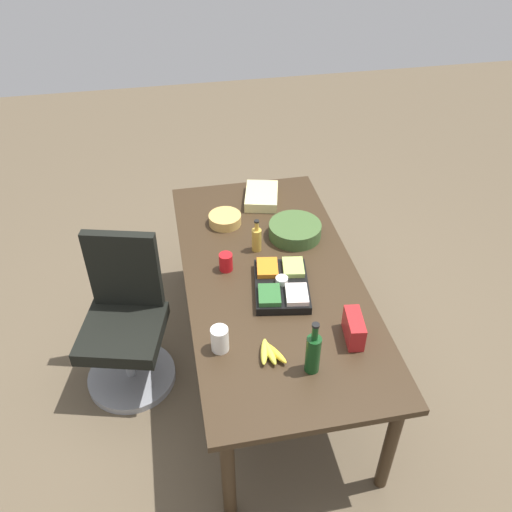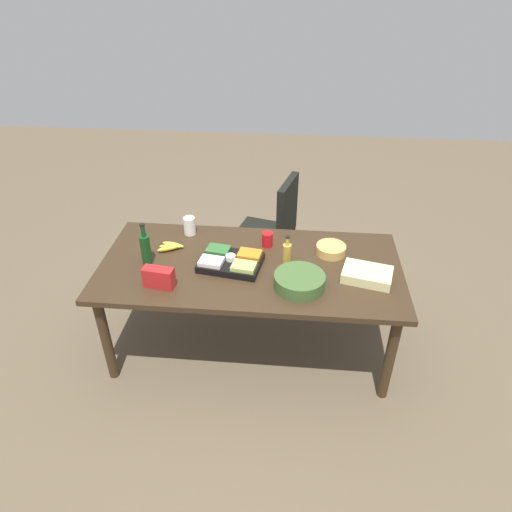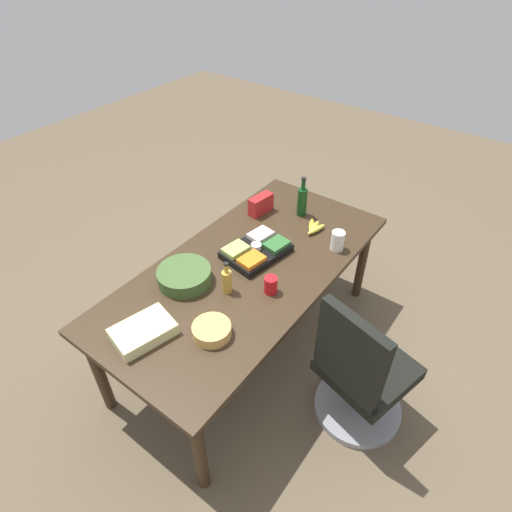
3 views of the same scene
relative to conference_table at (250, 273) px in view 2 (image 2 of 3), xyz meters
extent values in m
plane|color=brown|center=(0.00, 0.00, -0.69)|extent=(10.00, 10.00, 0.00)
cube|color=#362717|center=(0.00, 0.00, 0.05)|extent=(2.11, 1.01, 0.04)
cylinder|color=#362717|center=(-0.96, -0.42, -0.33)|extent=(0.07, 0.07, 0.72)
cylinder|color=#362717|center=(0.96, -0.42, -0.33)|extent=(0.07, 0.07, 0.72)
cylinder|color=#362717|center=(-0.96, 0.42, -0.33)|extent=(0.07, 0.07, 0.72)
cylinder|color=#362717|center=(0.96, 0.42, -0.33)|extent=(0.07, 0.07, 0.72)
cylinder|color=gray|center=(-0.02, -0.91, -0.66)|extent=(0.56, 0.56, 0.05)
cylinder|color=gray|center=(-0.02, -0.91, -0.44)|extent=(0.06, 0.06, 0.39)
cube|color=black|center=(-0.02, -0.91, -0.25)|extent=(0.59, 0.59, 0.09)
cube|color=black|center=(-0.23, -0.85, 0.06)|extent=(0.17, 0.43, 0.53)
cylinder|color=red|center=(-0.10, -0.25, 0.13)|extent=(0.09, 0.09, 0.11)
cylinder|color=tan|center=(-0.57, -0.19, 0.11)|extent=(0.24, 0.24, 0.07)
cylinder|color=#3E5B2C|center=(-0.34, 0.23, 0.12)|extent=(0.35, 0.35, 0.09)
cylinder|color=#134019|center=(0.72, 0.04, 0.18)|extent=(0.08, 0.08, 0.22)
cylinder|color=#134019|center=(0.72, 0.04, 0.33)|extent=(0.03, 0.03, 0.08)
cylinder|color=black|center=(0.72, 0.04, 0.38)|extent=(0.04, 0.04, 0.01)
cube|color=red|center=(0.56, 0.31, 0.14)|extent=(0.21, 0.11, 0.14)
cube|color=black|center=(0.13, 0.03, 0.10)|extent=(0.46, 0.36, 0.05)
cube|color=orange|center=(0.01, -0.03, 0.14)|extent=(0.18, 0.14, 0.03)
cube|color=#2D632E|center=(0.24, -0.06, 0.14)|extent=(0.18, 0.14, 0.03)
cube|color=#A7C35C|center=(0.03, 0.12, 0.14)|extent=(0.18, 0.14, 0.03)
cube|color=silver|center=(0.26, 0.08, 0.14)|extent=(0.18, 0.14, 0.03)
cylinder|color=white|center=(0.13, 0.03, 0.14)|extent=(0.08, 0.08, 0.04)
cylinder|color=gold|center=(-0.25, -0.04, 0.15)|extent=(0.07, 0.07, 0.15)
cylinder|color=gold|center=(-0.25, -0.04, 0.25)|extent=(0.03, 0.03, 0.06)
cylinder|color=black|center=(-0.25, -0.04, 0.29)|extent=(0.04, 0.04, 0.01)
cube|color=beige|center=(-0.79, 0.10, 0.11)|extent=(0.36, 0.29, 0.07)
cylinder|color=white|center=(0.51, -0.38, 0.14)|extent=(0.10, 0.10, 0.14)
ellipsoid|color=yellow|center=(0.59, -0.17, 0.10)|extent=(0.17, 0.07, 0.04)
ellipsoid|color=yellow|center=(0.60, -0.14, 0.10)|extent=(0.17, 0.06, 0.04)
ellipsoid|color=yellow|center=(0.61, -0.11, 0.10)|extent=(0.17, 0.11, 0.04)
camera|label=1|loc=(2.36, -0.55, 2.17)|focal=38.27mm
camera|label=2|loc=(-0.28, 2.62, 1.90)|focal=32.09mm
camera|label=3|loc=(-1.64, -1.29, 1.88)|focal=29.88mm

